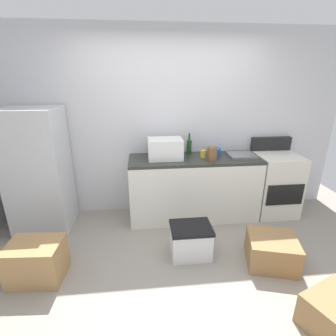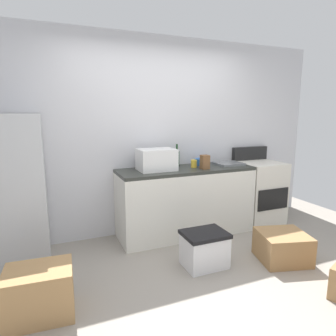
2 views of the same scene
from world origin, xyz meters
TOP-DOWN VIEW (x-y plane):
  - ground_plane at (0.00, 0.00)m, footprint 6.00×6.00m
  - wall_back at (0.00, 1.55)m, footprint 5.00×0.10m
  - kitchen_counter at (0.30, 1.20)m, footprint 1.80×0.60m
  - refrigerator at (-1.75, 1.15)m, footprint 0.68×0.66m
  - stove_oven at (1.52, 1.21)m, footprint 0.60×0.61m
  - microwave at (-0.10, 1.22)m, footprint 0.46×0.34m
  - sink_basin at (0.97, 1.21)m, footprint 0.36×0.32m
  - wine_bottle at (0.26, 1.39)m, footprint 0.07×0.07m
  - coffee_mug at (0.42, 1.21)m, footprint 0.08×0.08m
  - knife_block at (0.50, 1.06)m, footprint 0.10×0.10m
  - mixing_bowl at (0.61, 1.33)m, footprint 0.19×0.19m
  - cardboard_box_large at (-1.51, 0.14)m, footprint 0.54×0.42m
  - cardboard_box_medium at (0.96, 0.10)m, footprint 0.61×0.59m
  - storage_bin at (0.10, 0.33)m, footprint 0.46×0.36m

SIDE VIEW (x-z plane):
  - ground_plane at x=0.00m, z-range 0.00..0.00m
  - cardboard_box_medium at x=0.96m, z-range 0.00..0.32m
  - storage_bin at x=0.10m, z-range 0.00..0.38m
  - cardboard_box_large at x=-1.51m, z-range 0.00..0.41m
  - kitchen_counter at x=0.30m, z-range 0.00..0.90m
  - stove_oven at x=1.52m, z-range -0.08..1.02m
  - refrigerator at x=-1.75m, z-range 0.00..1.61m
  - sink_basin at x=0.97m, z-range 0.90..0.93m
  - mixing_bowl at x=0.61m, z-range 0.90..0.99m
  - coffee_mug at x=0.42m, z-range 0.90..1.00m
  - knife_block at x=0.50m, z-range 0.90..1.08m
  - wine_bottle at x=0.26m, z-range 0.86..1.16m
  - microwave at x=-0.10m, z-range 0.90..1.17m
  - wall_back at x=0.00m, z-range 0.00..2.60m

